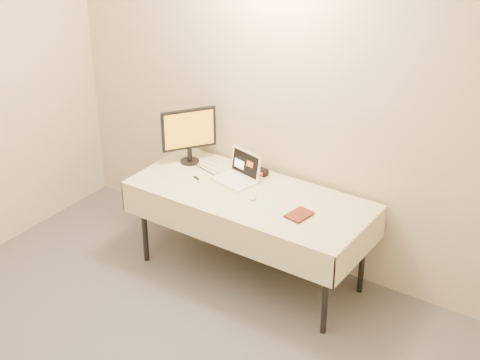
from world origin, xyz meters
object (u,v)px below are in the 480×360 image
Objects in this scene: table at (250,201)px; book at (292,201)px; laptop at (239,174)px; monitor at (189,132)px.

table is 9.75× the size of book.
monitor reaches higher than laptop.
table is 5.15× the size of laptop.
monitor is 1.14m from book.
laptop is 0.55m from monitor.
book is at bearing -9.84° from table.
laptop is at bearing 170.13° from book.
laptop reaches higher than book.
monitor is at bearing 166.21° from table.
book reaches higher than table.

